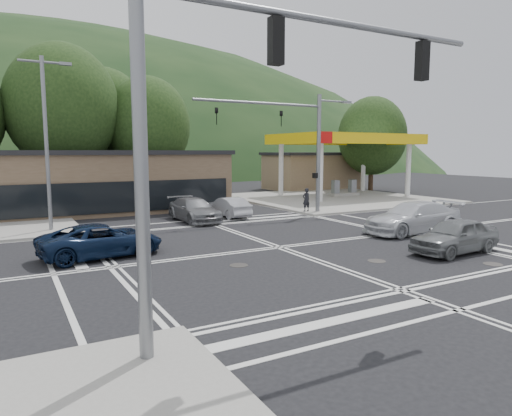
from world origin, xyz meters
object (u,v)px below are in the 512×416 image
car_blue_west (102,240)px  car_queue_b (183,197)px  car_silver_east (413,218)px  car_northbound (194,210)px  car_grey_center (455,236)px  car_queue_a (228,207)px  pedestrian (306,200)px

car_blue_west → car_queue_b: 16.43m
car_silver_east → car_northbound: 12.60m
car_silver_east → car_grey_center: bearing=-24.9°
car_grey_center → car_queue_a: bearing=-168.6°
car_northbound → pedestrian: 8.02m
car_queue_a → pedestrian: 5.49m
car_blue_west → car_grey_center: bearing=-124.7°
car_silver_east → car_northbound: bearing=-135.5°
car_northbound → car_queue_b: bearing=73.1°
car_grey_center → car_northbound: car_grey_center is taller
car_queue_a → car_queue_b: 6.38m
car_blue_west → car_grey_center: car_grey_center is taller
car_silver_east → pedestrian: size_ratio=3.51×
car_silver_east → car_queue_a: bearing=-147.4°
car_blue_west → pedestrian: (14.71, 6.60, 0.27)m
car_queue_a → pedestrian: size_ratio=2.46×
car_queue_a → pedestrian: pedestrian is taller
car_blue_west → car_queue_a: size_ratio=1.24×
car_grey_center → car_queue_a: 14.63m
car_blue_west → car_northbound: bearing=-52.0°
car_blue_west → car_silver_east: (15.21, -2.25, 0.13)m
car_queue_a → car_northbound: 2.71m
car_blue_west → pedestrian: bearing=-74.3°
car_blue_west → car_queue_a: car_blue_west is taller
car_queue_b → car_northbound: 7.22m
car_blue_west → car_silver_east: bearing=-106.9°
car_grey_center → car_silver_east: (2.14, 4.20, 0.08)m
car_queue_b → pedestrian: bearing=125.6°
car_northbound → pedestrian: bearing=-5.3°
car_blue_west → car_queue_a: 12.10m
car_blue_west → car_northbound: size_ratio=1.00×
pedestrian → car_queue_a: bearing=-14.0°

